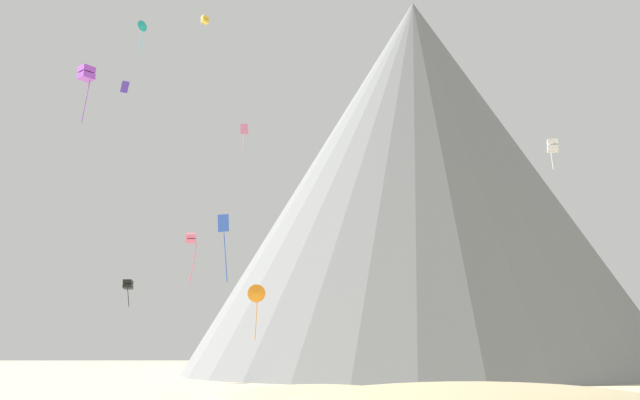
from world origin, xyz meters
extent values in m
ellipsoid|color=#CCBA8E|center=(-4.63, 24.59, 0.00)|extent=(19.37, 23.12, 2.00)
cone|color=slate|center=(11.60, 76.16, 28.99)|extent=(95.66, 95.66, 57.97)
cone|color=slate|center=(17.36, 84.10, 16.44)|extent=(33.09, 33.09, 32.89)
cone|color=teal|center=(-24.34, 47.67, 40.60)|extent=(1.14, 1.28, 1.37)
cylinder|color=#33BCDB|center=(-24.49, 47.67, 38.58)|extent=(0.30, 0.09, 2.69)
cube|color=white|center=(20.64, 41.61, 24.24)|extent=(1.33, 1.36, 0.62)
cube|color=white|center=(20.64, 41.61, 24.92)|extent=(1.33, 1.36, 0.62)
cylinder|color=white|center=(20.46, 41.61, 23.00)|extent=(0.21, 0.17, 1.98)
cube|color=black|center=(-26.23, 54.59, 10.84)|extent=(1.04, 1.10, 0.61)
cube|color=black|center=(-26.23, 54.59, 11.37)|extent=(1.04, 1.10, 0.61)
cylinder|color=black|center=(-26.11, 54.59, 9.55)|extent=(0.40, 0.30, 2.11)
cube|color=green|center=(9.78, 52.23, 8.94)|extent=(1.23, 0.60, 1.46)
cylinder|color=teal|center=(9.93, 52.23, 7.34)|extent=(0.10, 0.12, 1.86)
cube|color=purple|center=(-25.52, 32.00, 28.28)|extent=(1.72, 1.72, 0.59)
cube|color=purple|center=(-25.52, 32.00, 28.93)|extent=(1.72, 1.72, 0.59)
cylinder|color=purple|center=(-25.41, 32.00, 25.86)|extent=(0.40, 0.68, 4.26)
cube|color=#E5668C|center=(-16.03, 36.19, 13.67)|extent=(0.90, 0.98, 0.64)
cube|color=#E5668C|center=(-16.03, 36.19, 14.14)|extent=(0.90, 0.98, 0.64)
cylinder|color=#E5668C|center=(-15.76, 36.19, 11.43)|extent=(0.65, 0.30, 4.06)
cube|color=pink|center=(-12.71, 52.06, 29.44)|extent=(1.03, 0.57, 1.44)
cylinder|color=pink|center=(-12.75, 52.06, 27.64)|extent=(0.14, 0.31, 2.16)
cone|color=orange|center=(-10.10, 40.49, 9.05)|extent=(1.78, 0.38, 1.78)
cylinder|color=orange|center=(-10.09, 40.49, 6.34)|extent=(0.22, 0.23, 3.65)
cube|color=gold|center=(-16.86, 45.61, 40.21)|extent=(1.04, 1.01, 0.51)
cube|color=gold|center=(-16.86, 45.61, 40.60)|extent=(1.04, 1.01, 0.51)
cube|color=#5138B2|center=(-22.55, 34.41, 28.19)|extent=(0.89, 0.17, 1.25)
cube|color=blue|center=(-12.30, 29.90, 14.28)|extent=(0.94, 0.99, 1.61)
cylinder|color=blue|center=(-12.03, 29.90, 11.34)|extent=(0.53, 0.64, 4.34)
camera|label=1|loc=(-4.97, -32.14, 3.74)|focal=41.13mm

